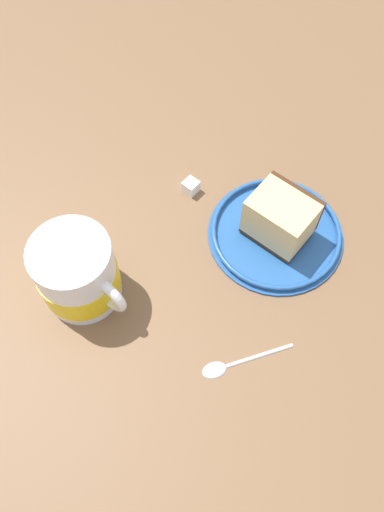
# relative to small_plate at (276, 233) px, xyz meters

# --- Properties ---
(ground_plane) EXTENTS (1.22, 1.22, 0.04)m
(ground_plane) POSITION_rel_small_plate_xyz_m (0.06, 0.05, -0.03)
(ground_plane) COLOR brown
(small_plate) EXTENTS (0.18, 0.18, 0.01)m
(small_plate) POSITION_rel_small_plate_xyz_m (0.00, 0.00, 0.00)
(small_plate) COLOR #26599E
(small_plate) RESTS_ON ground_plane
(cake_slice) EXTENTS (0.10, 0.10, 0.07)m
(cake_slice) POSITION_rel_small_plate_xyz_m (-0.00, -0.00, 0.03)
(cake_slice) COLOR #472814
(cake_slice) RESTS_ON small_plate
(tea_mug) EXTENTS (0.12, 0.10, 0.10)m
(tea_mug) POSITION_rel_small_plate_xyz_m (0.25, 0.10, 0.04)
(tea_mug) COLOR white
(tea_mug) RESTS_ON ground_plane
(teaspoon) EXTENTS (0.11, 0.05, 0.01)m
(teaspoon) POSITION_rel_small_plate_xyz_m (0.06, 0.19, -0.00)
(teaspoon) COLOR silver
(teaspoon) RESTS_ON ground_plane
(sugar_cube) EXTENTS (0.03, 0.03, 0.02)m
(sugar_cube) POSITION_rel_small_plate_xyz_m (0.12, -0.07, 0.00)
(sugar_cube) COLOR white
(sugar_cube) RESTS_ON ground_plane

